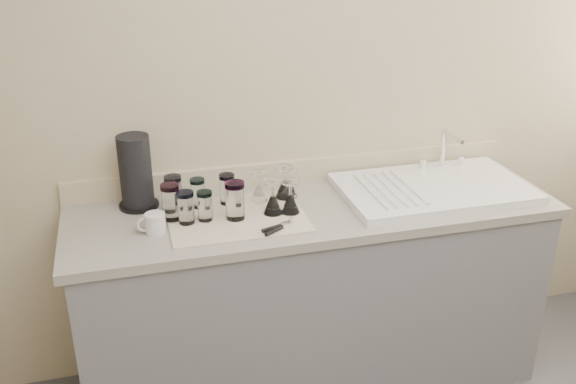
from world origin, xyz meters
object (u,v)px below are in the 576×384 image
object	(u,v)px
sink_unit	(434,188)
can_opener	(278,227)
paper_towel_roll	(136,173)
tumbler_lavender	(235,200)
goblet_back_right	(284,187)
goblet_front_right	(290,202)
goblet_back_left	(259,191)
tumbler_purple	(227,189)
tumbler_cyan	(198,193)
goblet_front_left	(273,202)
tumbler_magenta	(186,207)
goblet_extra	(289,187)
tumbler_extra	(171,202)
tumbler_blue	(205,206)
tumbler_teal	(174,192)
white_mug	(155,223)

from	to	relation	value
sink_unit	can_opener	size ratio (longest dim) A/B	5.94
can_opener	paper_towel_roll	size ratio (longest dim) A/B	0.44
tumbler_lavender	goblet_back_right	size ratio (longest dim) A/B	1.12
goblet_front_right	goblet_back_right	bearing A→B (deg)	84.71
goblet_back_left	goblet_back_right	distance (m)	0.11
tumbler_purple	can_opener	distance (m)	0.33
tumbler_purple	paper_towel_roll	size ratio (longest dim) A/B	0.42
tumbler_cyan	can_opener	xyz separation A→B (m)	(0.27, -0.29, -0.05)
goblet_front_left	goblet_front_right	xyz separation A→B (m)	(0.07, -0.01, -0.00)
goblet_front_left	paper_towel_roll	xyz separation A→B (m)	(-0.52, 0.23, 0.10)
tumbler_magenta	goblet_front_left	xyz separation A→B (m)	(0.35, -0.00, -0.02)
goblet_front_right	goblet_extra	world-z (taller)	goblet_front_right
tumbler_magenta	goblet_back_right	distance (m)	0.46
goblet_front_left	goblet_extra	bearing A→B (deg)	52.81
tumbler_extra	goblet_extra	distance (m)	0.52
goblet_back_left	goblet_front_right	bearing A→B (deg)	-56.63
goblet_front_right	sink_unit	bearing A→B (deg)	4.38
sink_unit	tumbler_blue	world-z (taller)	sink_unit
can_opener	tumbler_magenta	bearing A→B (deg)	155.66
sink_unit	tumbler_extra	size ratio (longest dim) A/B	5.48
goblet_extra	goblet_front_right	bearing A→B (deg)	-103.83
tumbler_cyan	tumbler_extra	size ratio (longest dim) A/B	0.82
tumbler_blue	sink_unit	bearing A→B (deg)	1.75
tumbler_teal	white_mug	xyz separation A→B (m)	(-0.10, -0.19, -0.04)
can_opener	tumbler_purple	bearing A→B (deg)	116.59
tumbler_cyan	goblet_extra	world-z (taller)	same
goblet_back_right	goblet_extra	size ratio (longest dim) A/B	1.14
tumbler_blue	tumbler_extra	distance (m)	0.14
goblet_front_left	can_opener	size ratio (longest dim) A/B	1.02
paper_towel_roll	tumbler_cyan	bearing A→B (deg)	-19.31
goblet_back_left	sink_unit	bearing A→B (deg)	-7.20
tumbler_extra	can_opener	size ratio (longest dim) A/B	1.08
tumbler_lavender	goblet_front_left	xyz separation A→B (m)	(0.16, 0.01, -0.03)
tumbler_cyan	paper_towel_roll	distance (m)	0.27
tumbler_teal	goblet_back_left	distance (m)	0.36
goblet_extra	tumbler_cyan	bearing A→B (deg)	-179.86
tumbler_blue	goblet_back_left	xyz separation A→B (m)	(0.25, 0.13, -0.02)
goblet_extra	paper_towel_roll	bearing A→B (deg)	172.53
tumbler_purple	goblet_front_left	world-z (taller)	goblet_front_left
goblet_extra	white_mug	xyz separation A→B (m)	(-0.59, -0.18, -0.01)
sink_unit	tumbler_magenta	xyz separation A→B (m)	(-1.09, -0.04, 0.06)
sink_unit	tumbler_blue	xyz separation A→B (m)	(-1.02, -0.03, 0.05)
tumbler_cyan	tumbler_blue	bearing A→B (deg)	-85.79
goblet_back_left	goblet_extra	bearing A→B (deg)	2.36
goblet_back_left	goblet_front_right	size ratio (longest dim) A/B	0.92
tumbler_teal	tumbler_blue	bearing A→B (deg)	-53.16
tumbler_teal	tumbler_cyan	xyz separation A→B (m)	(0.10, -0.01, -0.01)
tumbler_teal	tumbler_lavender	distance (m)	0.28
tumbler_magenta	goblet_back_left	xyz separation A→B (m)	(0.32, 0.13, -0.02)
sink_unit	tumbler_purple	distance (m)	0.91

